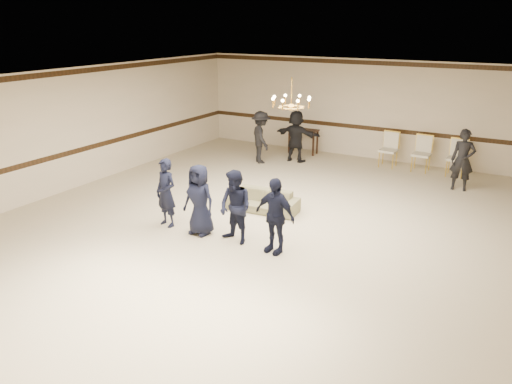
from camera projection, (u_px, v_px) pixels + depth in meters
room at (269, 160)px, 10.45m from camera, size 12.01×14.01×3.21m
chair_rail at (370, 128)px, 16.38m from camera, size 12.00×0.02×0.14m
crown_molding at (375, 63)px, 15.70m from camera, size 12.00×0.02×0.14m
chandelier at (292, 92)px, 10.86m from camera, size 0.94×0.94×0.89m
boy_a at (166, 193)px, 10.98m from camera, size 0.62×0.46×1.54m
boy_b at (199, 200)px, 10.55m from camera, size 0.78×0.53×1.54m
boy_c at (235, 207)px, 10.13m from camera, size 0.86×0.74×1.54m
boy_d at (275, 216)px, 9.71m from camera, size 0.95×0.51×1.54m
settee at (263, 201)px, 12.00m from camera, size 1.77×0.82×0.50m
adult_left at (261, 137)px, 15.88m from camera, size 1.20×1.19×1.66m
adult_mid at (296, 136)px, 16.03m from camera, size 1.56×0.55×1.66m
adult_right at (463, 160)px, 13.30m from camera, size 0.65×0.47×1.66m
banquet_chair_left at (389, 150)px, 15.51m from camera, size 0.56×0.56×1.07m
banquet_chair_mid at (421, 154)px, 15.04m from camera, size 0.53×0.53×1.07m
banquet_chair_right at (456, 158)px, 14.57m from camera, size 0.55×0.55×1.07m
console_table at (303, 141)px, 17.13m from camera, size 1.03×0.46×0.85m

